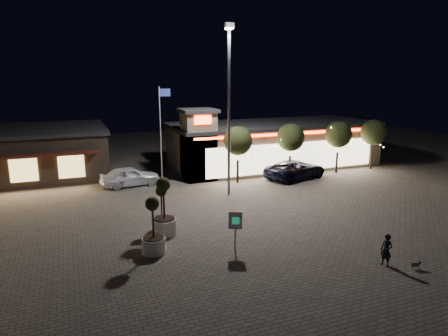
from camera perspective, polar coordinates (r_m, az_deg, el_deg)
name	(u,v)px	position (r m, az deg, el deg)	size (l,w,h in m)	color
ground	(249,237)	(22.70, 3.54, -9.83)	(90.00, 90.00, 0.00)	#6B6157
retail_building	(270,144)	(39.87, 6.56, 3.43)	(20.40, 8.40, 6.10)	gray
restaurant_building	(10,153)	(39.85, -28.30, 1.87)	(16.40, 11.00, 4.30)	#382D23
floodlight_pole	(229,101)	(29.11, 0.72, 9.51)	(0.60, 0.40, 12.38)	gray
flagpole	(162,127)	(32.96, -8.92, 5.80)	(0.95, 0.10, 8.00)	white
string_tree_a	(238,141)	(33.02, 1.99, 3.89)	(2.42, 2.42, 4.79)	#332319
string_tree_b	(291,138)	(35.26, 9.51, 4.30)	(2.42, 2.42, 4.79)	#332319
string_tree_c	(338,135)	(38.03, 16.04, 4.61)	(2.42, 2.42, 4.79)	#332319
string_tree_d	(373,132)	(40.56, 20.58, 4.78)	(2.42, 2.42, 4.79)	#332319
pickup_truck	(296,169)	(35.54, 10.21, -0.17)	(2.71, 5.87, 1.63)	black
white_sedan	(130,176)	(33.45, -13.28, -1.16)	(1.91, 4.74, 1.61)	white
pedestrian	(386,250)	(20.70, 22.18, -10.81)	(0.57, 0.38, 1.57)	black
dog	(416,264)	(21.14, 25.76, -12.19)	(0.51, 0.28, 0.27)	#59514C
planter_left	(164,217)	(22.95, -8.52, -6.94)	(1.36, 1.36, 3.34)	white
planter_mid	(154,236)	(20.76, -10.03, -9.53)	(1.21, 1.21, 2.98)	white
planter_right	(162,216)	(23.67, -8.85, -6.84)	(1.09, 1.09, 2.69)	white
valet_sign	(235,224)	(20.44, 1.63, -7.99)	(0.66, 0.34, 2.12)	gray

